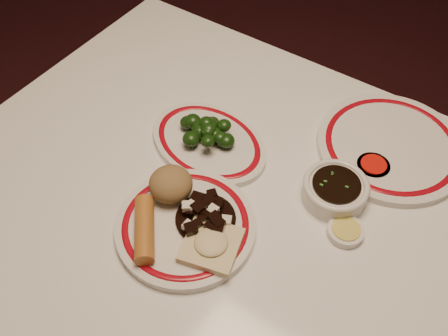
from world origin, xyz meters
TOP-DOWN VIEW (x-y plane):
  - dining_table at (0.00, 0.00)m, footprint 1.20×0.90m
  - main_plate at (-0.08, -0.09)m, footprint 0.27×0.27m
  - rice_mound at (-0.14, -0.05)m, footprint 0.08×0.08m
  - spring_roll at (-0.12, -0.14)m, footprint 0.10×0.12m
  - fried_wonton at (-0.01, -0.10)m, footprint 0.11×0.11m
  - stirfry_heap at (-0.05, -0.06)m, footprint 0.11×0.11m
  - broccoli_plate at (-0.16, 0.10)m, footprint 0.28×0.25m
  - broccoli_pile at (-0.16, 0.10)m, footprint 0.12×0.09m
  - soy_bowl at (0.11, 0.12)m, footprint 0.12×0.12m
  - sweet_sour_dish at (0.14, 0.22)m, footprint 0.06×0.06m
  - mustard_dish at (0.16, 0.06)m, footprint 0.06×0.06m
  - far_plate at (0.15, 0.29)m, footprint 0.35×0.35m

SIDE VIEW (x-z plane):
  - dining_table at x=0.00m, z-range 0.28..1.03m
  - sweet_sour_dish at x=0.14m, z-range 0.75..0.77m
  - mustard_dish at x=0.16m, z-range 0.75..0.77m
  - broccoli_plate at x=-0.16m, z-range 0.75..0.77m
  - far_plate at x=0.15m, z-range 0.75..0.77m
  - main_plate at x=-0.08m, z-range 0.75..0.77m
  - soy_bowl at x=0.11m, z-range 0.75..0.79m
  - fried_wonton at x=-0.01m, z-range 0.77..0.79m
  - stirfry_heap at x=-0.05m, z-range 0.76..0.80m
  - spring_roll at x=-0.12m, z-range 0.77..0.80m
  - broccoli_pile at x=-0.16m, z-range 0.77..0.81m
  - rice_mound at x=-0.14m, z-range 0.77..0.82m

